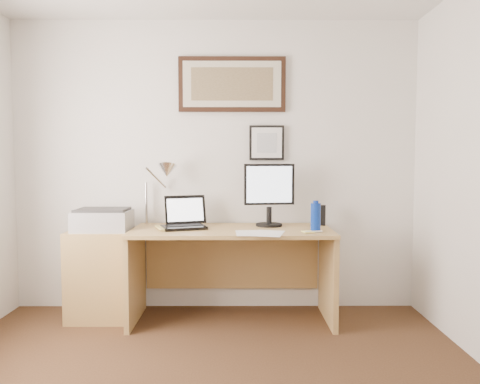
{
  "coord_description": "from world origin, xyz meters",
  "views": [
    {
      "loc": [
        0.2,
        -2.09,
        1.31
      ],
      "look_at": [
        0.22,
        1.43,
        1.06
      ],
      "focal_mm": 35.0,
      "sensor_mm": 36.0,
      "label": 1
    }
  ],
  "objects_px": {
    "desk": "(232,256)",
    "lcd_monitor": "(269,191)",
    "side_cabinet": "(101,275)",
    "water_bottle": "(316,217)",
    "printer": "(103,220)",
    "book": "(158,228)",
    "laptop": "(184,221)"
  },
  "relations": [
    {
      "from": "side_cabinet",
      "to": "lcd_monitor",
      "type": "distance_m",
      "value": 1.54
    },
    {
      "from": "printer",
      "to": "laptop",
      "type": "bearing_deg",
      "value": 0.48
    },
    {
      "from": "desk",
      "to": "printer",
      "type": "relative_size",
      "value": 3.64
    },
    {
      "from": "laptop",
      "to": "water_bottle",
      "type": "bearing_deg",
      "value": -10.65
    },
    {
      "from": "desk",
      "to": "lcd_monitor",
      "type": "height_order",
      "value": "lcd_monitor"
    },
    {
      "from": "book",
      "to": "desk",
      "type": "bearing_deg",
      "value": 11.58
    },
    {
      "from": "laptop",
      "to": "book",
      "type": "bearing_deg",
      "value": -156.47
    },
    {
      "from": "side_cabinet",
      "to": "water_bottle",
      "type": "bearing_deg",
      "value": -6.37
    },
    {
      "from": "desk",
      "to": "side_cabinet",
      "type": "bearing_deg",
      "value": -178.11
    },
    {
      "from": "water_bottle",
      "to": "lcd_monitor",
      "type": "xyz_separation_m",
      "value": [
        -0.34,
        0.29,
        0.18
      ]
    },
    {
      "from": "water_bottle",
      "to": "desk",
      "type": "height_order",
      "value": "water_bottle"
    },
    {
      "from": "laptop",
      "to": "lcd_monitor",
      "type": "relative_size",
      "value": 0.77
    },
    {
      "from": "laptop",
      "to": "printer",
      "type": "height_order",
      "value": "laptop"
    },
    {
      "from": "side_cabinet",
      "to": "book",
      "type": "relative_size",
      "value": 2.99
    },
    {
      "from": "water_bottle",
      "to": "lcd_monitor",
      "type": "distance_m",
      "value": 0.48
    },
    {
      "from": "water_bottle",
      "to": "desk",
      "type": "xyz_separation_m",
      "value": [
        -0.65,
        0.23,
        -0.35
      ]
    },
    {
      "from": "desk",
      "to": "lcd_monitor",
      "type": "distance_m",
      "value": 0.61
    },
    {
      "from": "book",
      "to": "desk",
      "type": "distance_m",
      "value": 0.65
    },
    {
      "from": "water_bottle",
      "to": "lcd_monitor",
      "type": "height_order",
      "value": "lcd_monitor"
    },
    {
      "from": "side_cabinet",
      "to": "water_bottle",
      "type": "relative_size",
      "value": 3.32
    },
    {
      "from": "water_bottle",
      "to": "printer",
      "type": "xyz_separation_m",
      "value": [
        -1.7,
        0.19,
        -0.04
      ]
    },
    {
      "from": "laptop",
      "to": "lcd_monitor",
      "type": "distance_m",
      "value": 0.74
    },
    {
      "from": "side_cabinet",
      "to": "water_bottle",
      "type": "height_order",
      "value": "water_bottle"
    },
    {
      "from": "side_cabinet",
      "to": "laptop",
      "type": "distance_m",
      "value": 0.81
    },
    {
      "from": "desk",
      "to": "lcd_monitor",
      "type": "relative_size",
      "value": 3.08
    },
    {
      "from": "book",
      "to": "water_bottle",
      "type": "bearing_deg",
      "value": -4.91
    },
    {
      "from": "desk",
      "to": "laptop",
      "type": "distance_m",
      "value": 0.49
    },
    {
      "from": "side_cabinet",
      "to": "desk",
      "type": "height_order",
      "value": "desk"
    },
    {
      "from": "book",
      "to": "laptop",
      "type": "distance_m",
      "value": 0.23
    },
    {
      "from": "side_cabinet",
      "to": "lcd_monitor",
      "type": "relative_size",
      "value": 1.4
    },
    {
      "from": "side_cabinet",
      "to": "laptop",
      "type": "xyz_separation_m",
      "value": [
        0.68,
        0.0,
        0.44
      ]
    },
    {
      "from": "water_bottle",
      "to": "printer",
      "type": "height_order",
      "value": "water_bottle"
    }
  ]
}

